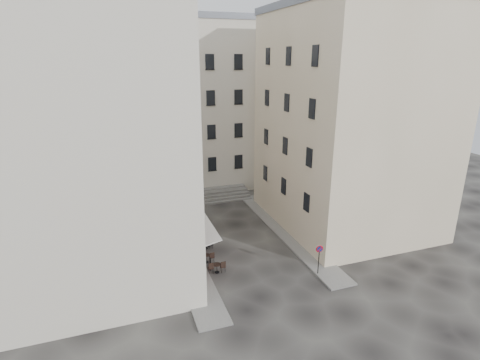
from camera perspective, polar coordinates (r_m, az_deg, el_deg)
name	(u,v)px	position (r m, az deg, el deg)	size (l,w,h in m)	color
ground	(248,256)	(29.08, 1.29, -11.50)	(90.00, 90.00, 0.00)	black
sidewalk_left	(180,241)	(31.46, -9.12, -9.20)	(2.00, 22.00, 0.12)	slate
sidewalk_right	(285,230)	(33.10, 6.84, -7.65)	(2.00, 18.00, 0.12)	slate
building_left	(85,122)	(27.03, -22.55, 8.10)	(12.20, 16.20, 20.60)	beige
building_right	(350,120)	(33.76, 16.38, 8.76)	(12.20, 14.20, 18.60)	beige
building_back	(182,105)	(43.69, -8.77, 11.25)	(18.20, 10.20, 18.60)	beige
cafe_storefront	(189,237)	(28.03, -7.81, -8.54)	(1.74, 7.30, 3.50)	#4D0C0B
stone_steps	(207,196)	(39.85, -5.02, -2.49)	(9.00, 3.15, 0.80)	#5A5855
bollard_near	(210,264)	(27.15, -4.55, -12.60)	(0.12, 0.12, 0.98)	black
bollard_mid	(199,242)	(30.14, -6.27, -9.35)	(0.12, 0.12, 0.98)	black
bollard_far	(190,224)	(33.22, -7.66, -6.69)	(0.12, 0.12, 0.98)	black
no_parking_sign	(319,254)	(26.57, 11.98, -11.00)	(0.52, 0.12, 2.28)	black
bistro_table_a	(217,267)	(26.90, -3.57, -13.12)	(1.21, 0.57, 0.85)	black
bistro_table_b	(206,258)	(28.13, -5.17, -11.70)	(1.15, 0.54, 0.81)	black
bistro_table_c	(205,244)	(29.99, -5.29, -9.72)	(1.13, 0.53, 0.80)	black
bistro_table_d	(203,243)	(30.20, -5.68, -9.46)	(1.22, 0.57, 0.86)	black
bistro_table_e	(190,234)	(31.78, -7.64, -8.13)	(1.13, 0.53, 0.79)	black
pedestrian	(210,236)	(30.16, -4.54, -8.54)	(0.64, 0.42, 1.74)	black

